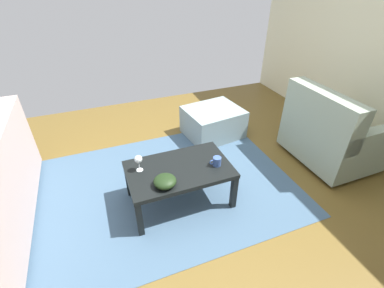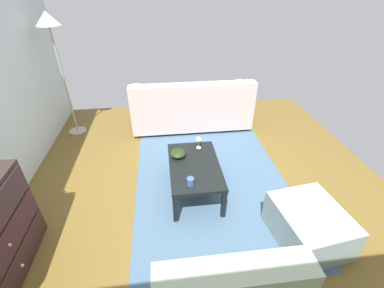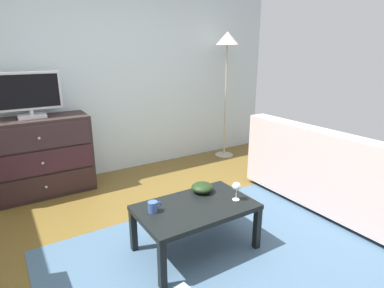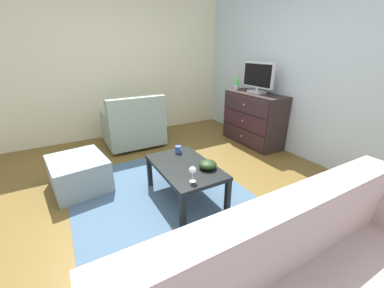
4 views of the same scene
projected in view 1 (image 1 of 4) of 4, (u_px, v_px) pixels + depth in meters
The scene contains 8 objects.
ground_plane at pixel (191, 196), 2.74m from camera, with size 5.41×4.86×0.05m, color brown.
area_rug at pixel (166, 186), 2.82m from camera, with size 2.60×1.90×0.01m, color #405B74.
coffee_table at pixel (179, 172), 2.46m from camera, with size 0.94×0.58×0.40m.
wine_glass at pixel (138, 160), 2.35m from camera, with size 0.07×0.07×0.16m.
mug at pixel (217, 161), 2.45m from camera, with size 0.11×0.08×0.08m.
bowl_decorative at pixel (165, 181), 2.22m from camera, with size 0.19×0.19×0.09m, color black.
armchair at pixel (331, 134), 3.03m from camera, with size 0.80×0.93×0.89m.
ottoman at pixel (213, 122), 3.59m from camera, with size 0.70×0.60×0.38m, color gray.
Camera 1 is at (0.71, 1.87, 1.93)m, focal length 25.20 mm.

